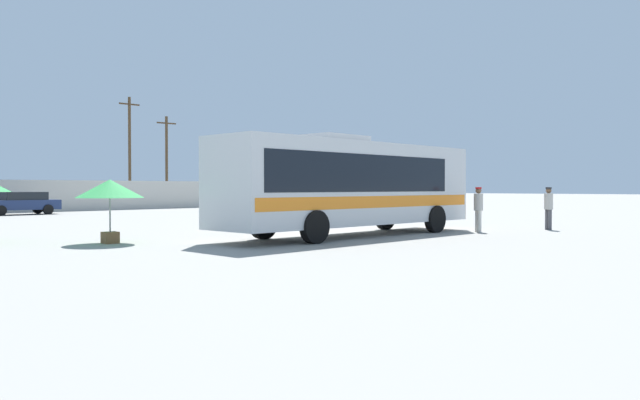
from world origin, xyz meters
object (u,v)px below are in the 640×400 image
(attendant_by_bus_door, at_px, (478,206))
(utility_pole_near, at_px, (130,150))
(parked_car_second_dark_blue, at_px, (21,203))
(coach_bus_silver_orange, at_px, (349,183))
(vendor_umbrella_near_gate_green, at_px, (110,190))
(passenger_waiting_on_apron, at_px, (548,206))
(utility_pole_far, at_px, (167,160))

(attendant_by_bus_door, height_order, utility_pole_near, utility_pole_near)
(parked_car_second_dark_blue, relative_size, utility_pole_near, 0.49)
(coach_bus_silver_orange, bearing_deg, vendor_umbrella_near_gate_green, 154.11)
(passenger_waiting_on_apron, relative_size, utility_pole_far, 0.22)
(coach_bus_silver_orange, xyz_separation_m, parked_car_second_dark_blue, (-1.38, 26.53, -1.12))
(coach_bus_silver_orange, bearing_deg, attendant_by_bus_door, -25.10)
(attendant_by_bus_door, distance_m, passenger_waiting_on_apron, 3.43)
(coach_bus_silver_orange, height_order, parked_car_second_dark_blue, coach_bus_silver_orange)
(attendant_by_bus_door, xyz_separation_m, utility_pole_near, (4.71, 35.07, 3.86))
(utility_pole_far, bearing_deg, coach_bus_silver_orange, -112.13)
(passenger_waiting_on_apron, relative_size, vendor_umbrella_near_gate_green, 0.85)
(passenger_waiting_on_apron, distance_m, utility_pole_near, 36.79)
(passenger_waiting_on_apron, xyz_separation_m, vendor_umbrella_near_gate_green, (-15.37, 7.35, 0.66))
(attendant_by_bus_door, xyz_separation_m, passenger_waiting_on_apron, (3.09, -1.48, -0.00))
(passenger_waiting_on_apron, distance_m, vendor_umbrella_near_gate_green, 17.05)
(passenger_waiting_on_apron, xyz_separation_m, utility_pole_near, (1.61, 36.55, 3.86))
(attendant_by_bus_door, xyz_separation_m, parked_car_second_dark_blue, (-6.39, 28.87, -0.22))
(parked_car_second_dark_blue, bearing_deg, passenger_waiting_on_apron, -72.65)
(utility_pole_near, relative_size, utility_pole_far, 1.16)
(vendor_umbrella_near_gate_green, distance_m, utility_pole_near, 33.93)
(attendant_by_bus_door, bearing_deg, parked_car_second_dark_blue, 102.48)
(passenger_waiting_on_apron, relative_size, utility_pole_near, 0.19)
(coach_bus_silver_orange, bearing_deg, utility_pole_near, 73.47)
(utility_pole_near, bearing_deg, parked_car_second_dark_blue, -150.79)
(attendant_by_bus_door, height_order, utility_pole_far, utility_pole_far)
(coach_bus_silver_orange, height_order, utility_pole_near, utility_pole_near)
(vendor_umbrella_near_gate_green, height_order, parked_car_second_dark_blue, vendor_umbrella_near_gate_green)
(coach_bus_silver_orange, distance_m, attendant_by_bus_door, 5.60)
(coach_bus_silver_orange, bearing_deg, parked_car_second_dark_blue, 92.99)
(coach_bus_silver_orange, height_order, utility_pole_far, utility_pole_far)
(passenger_waiting_on_apron, height_order, utility_pole_near, utility_pole_near)
(attendant_by_bus_door, relative_size, utility_pole_near, 0.19)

